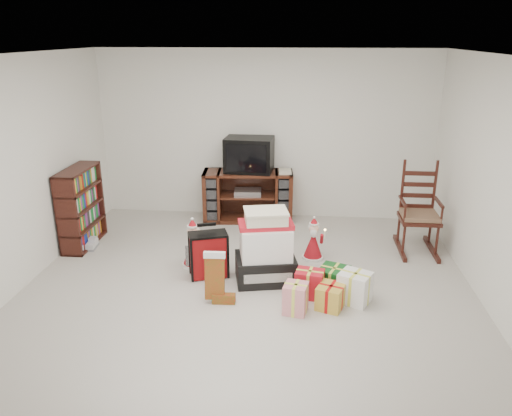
% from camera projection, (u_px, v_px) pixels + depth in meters
% --- Properties ---
extents(room, '(5.01, 5.01, 2.51)m').
position_uv_depth(room, '(246.00, 183.00, 5.10)').
color(room, '#B7B0A8').
rests_on(room, ground).
extents(tv_stand, '(1.36, 0.58, 0.76)m').
position_uv_depth(tv_stand, '(248.00, 196.00, 7.50)').
color(tv_stand, '#4D2416').
rests_on(tv_stand, floor).
extents(bookshelf, '(0.29, 0.86, 1.05)m').
position_uv_depth(bookshelf, '(81.00, 209.00, 6.58)').
color(bookshelf, '#3E1711').
rests_on(bookshelf, floor).
extents(rocking_chair, '(0.49, 0.80, 1.21)m').
position_uv_depth(rocking_chair, '(418.00, 219.00, 6.46)').
color(rocking_chair, '#3E1711').
rests_on(rocking_chair, floor).
extents(gift_pile, '(0.75, 0.61, 0.84)m').
position_uv_depth(gift_pile, '(266.00, 251.00, 5.63)').
color(gift_pile, black).
rests_on(gift_pile, floor).
extents(red_suitcase, '(0.46, 0.34, 0.63)m').
position_uv_depth(red_suitcase, '(209.00, 255.00, 5.76)').
color(red_suitcase, maroon).
rests_on(red_suitcase, floor).
extents(stocking, '(0.27, 0.12, 0.57)m').
position_uv_depth(stocking, '(215.00, 277.00, 5.22)').
color(stocking, '#0C6F18').
rests_on(stocking, floor).
extents(teddy_bear, '(0.25, 0.22, 0.37)m').
position_uv_depth(teddy_bear, '(270.00, 267.00, 5.71)').
color(teddy_bear, brown).
rests_on(teddy_bear, floor).
extents(santa_figurine, '(0.27, 0.26, 0.56)m').
position_uv_depth(santa_figurine, '(313.00, 243.00, 6.24)').
color(santa_figurine, maroon).
rests_on(santa_figurine, floor).
extents(mrs_claus_figurine, '(0.30, 0.28, 0.61)m').
position_uv_depth(mrs_claus_figurine, '(193.00, 248.00, 6.04)').
color(mrs_claus_figurine, maroon).
rests_on(mrs_claus_figurine, floor).
extents(sneaker_pair, '(0.35, 0.28, 0.09)m').
position_uv_depth(sneaker_pair, '(85.00, 245.00, 6.58)').
color(sneaker_pair, silver).
rests_on(sneaker_pair, floor).
extents(gift_cluster, '(0.80, 0.91, 0.27)m').
position_uv_depth(gift_cluster, '(327.00, 290.00, 5.26)').
color(gift_cluster, red).
rests_on(gift_cluster, floor).
extents(crt_television, '(0.72, 0.54, 0.51)m').
position_uv_depth(crt_television, '(249.00, 155.00, 7.32)').
color(crt_television, black).
rests_on(crt_television, tv_stand).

